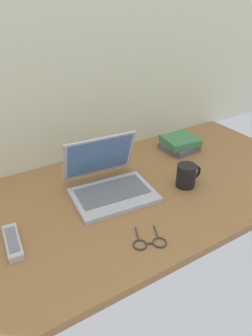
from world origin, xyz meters
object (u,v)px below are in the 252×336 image
at_px(eyeglasses, 150,242).
at_px(book_stack, 180,143).
at_px(coffee_mug, 187,175).
at_px(remote_control_near, 13,242).
at_px(laptop, 109,181).

relative_size(eyeglasses, book_stack, 0.75).
distance_m(coffee_mug, book_stack, 0.33).
bearing_deg(remote_control_near, laptop, 14.53).
relative_size(coffee_mug, eyeglasses, 0.90).
bearing_deg(eyeglasses, coffee_mug, 31.47).
bearing_deg(coffee_mug, eyeglasses, -148.53).
height_order(laptop, coffee_mug, laptop).
bearing_deg(remote_control_near, book_stack, 15.23).
bearing_deg(laptop, eyeglasses, -95.34).
relative_size(laptop, book_stack, 1.91).
bearing_deg(eyeglasses, remote_control_near, 149.31).
relative_size(laptop, eyeglasses, 2.54).
distance_m(laptop, coffee_mug, 0.32).
height_order(laptop, book_stack, laptop).
xyz_separation_m(coffee_mug, book_stack, (0.19, 0.26, -0.02)).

